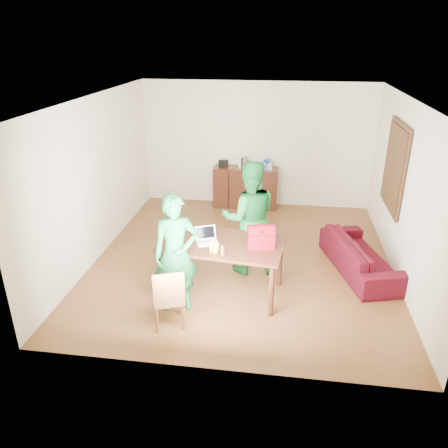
% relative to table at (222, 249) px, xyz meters
% --- Properties ---
extents(room, '(5.20, 5.70, 2.90)m').
position_rel_table_xyz_m(room, '(0.21, 1.21, 0.59)').
color(room, '#492812').
rests_on(room, ground).
extents(table, '(1.87, 1.19, 0.83)m').
position_rel_table_xyz_m(table, '(0.00, 0.00, 0.00)').
color(table, black).
rests_on(table, ground).
extents(chair, '(0.51, 0.50, 0.88)m').
position_rel_table_xyz_m(chair, '(-0.57, -0.91, -0.47)').
color(chair, brown).
rests_on(chair, ground).
extents(person_near, '(0.71, 0.58, 1.70)m').
position_rel_table_xyz_m(person_near, '(-0.57, -0.47, 0.13)').
color(person_near, '#166330').
rests_on(person_near, ground).
extents(person_far, '(1.03, 0.88, 1.86)m').
position_rel_table_xyz_m(person_far, '(0.32, 0.74, 0.21)').
color(person_far, '#145C22').
rests_on(person_far, ground).
extents(laptop, '(0.35, 0.30, 0.21)m').
position_rel_table_xyz_m(laptop, '(-0.20, -0.05, 0.15)').
color(laptop, white).
rests_on(laptop, table).
extents(bananas, '(0.19, 0.14, 0.06)m').
position_rel_table_xyz_m(bananas, '(-0.06, -0.35, 0.14)').
color(bananas, gold).
rests_on(bananas, table).
extents(bottle, '(0.06, 0.06, 0.17)m').
position_rel_table_xyz_m(bottle, '(0.06, -0.38, 0.19)').
color(bottle, '#5B3414').
rests_on(bottle, table).
extents(red_bag, '(0.41, 0.29, 0.27)m').
position_rel_table_xyz_m(red_bag, '(0.56, -0.08, 0.24)').
color(red_bag, maroon).
rests_on(red_bag, table).
extents(sofa, '(1.22, 2.01, 0.55)m').
position_rel_table_xyz_m(sofa, '(2.15, 0.97, -0.45)').
color(sofa, '#390713').
rests_on(sofa, ground).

